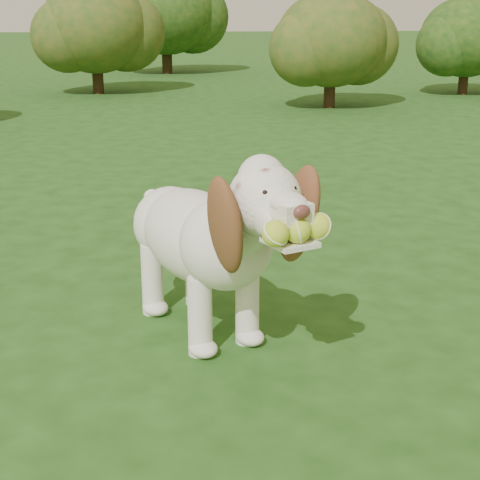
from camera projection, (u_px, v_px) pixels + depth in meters
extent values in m
plane|color=#1C4012|center=(259.00, 350.00, 3.10)|extent=(80.00, 80.00, 0.00)
ellipsoid|color=white|center=(195.00, 236.00, 3.21)|extent=(0.65, 0.83, 0.39)
ellipsoid|color=white|center=(226.00, 243.00, 2.96)|extent=(0.50, 0.50, 0.38)
ellipsoid|color=white|center=(171.00, 224.00, 3.43)|extent=(0.46, 0.46, 0.35)
cylinder|color=white|center=(244.00, 228.00, 2.81)|extent=(0.31, 0.36, 0.30)
sphere|color=white|center=(265.00, 200.00, 2.64)|extent=(0.36, 0.36, 0.27)
sphere|color=white|center=(262.00, 179.00, 2.64)|extent=(0.23, 0.23, 0.18)
cube|color=white|center=(288.00, 211.00, 2.52)|extent=(0.17, 0.19, 0.07)
ellipsoid|color=#592D28|center=(302.00, 212.00, 2.44)|extent=(0.08, 0.06, 0.05)
cube|color=white|center=(290.00, 242.00, 2.54)|extent=(0.20, 0.21, 0.02)
ellipsoid|color=brown|center=(225.00, 226.00, 2.60)|extent=(0.20, 0.29, 0.42)
ellipsoid|color=brown|center=(299.00, 214.00, 2.75)|extent=(0.24, 0.24, 0.42)
cylinder|color=white|center=(157.00, 207.00, 3.54)|extent=(0.14, 0.20, 0.15)
cylinder|color=white|center=(200.00, 316.00, 3.02)|extent=(0.13, 0.13, 0.34)
cylinder|color=white|center=(247.00, 306.00, 3.12)|extent=(0.13, 0.13, 0.34)
cylinder|color=white|center=(152.00, 279.00, 3.43)|extent=(0.13, 0.13, 0.34)
cylinder|color=white|center=(196.00, 271.00, 3.54)|extent=(0.13, 0.13, 0.34)
sphere|color=yellow|center=(276.00, 234.00, 2.44)|extent=(0.12, 0.12, 0.09)
sphere|color=yellow|center=(298.00, 230.00, 2.48)|extent=(0.12, 0.12, 0.09)
sphere|color=yellow|center=(319.00, 226.00, 2.52)|extent=(0.12, 0.12, 0.09)
cylinder|color=#382314|center=(98.00, 76.00, 12.05)|extent=(0.18, 0.18, 0.58)
ellipsoid|color=#143B12|center=(95.00, 27.00, 11.82)|extent=(1.74, 1.74, 1.48)
cylinder|color=#382314|center=(167.00, 57.00, 15.61)|extent=(0.22, 0.22, 0.69)
ellipsoid|color=#143B12|center=(166.00, 11.00, 15.33)|extent=(2.08, 2.08, 1.77)
cylinder|color=#382314|center=(463.00, 79.00, 11.96)|extent=(0.15, 0.15, 0.50)
ellipsoid|color=#143B12|center=(467.00, 37.00, 11.75)|extent=(1.49, 1.49, 1.27)
cylinder|color=#382314|center=(330.00, 89.00, 10.39)|extent=(0.16, 0.16, 0.52)
ellipsoid|color=#143B12|center=(331.00, 39.00, 10.18)|extent=(1.55, 1.55, 1.31)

